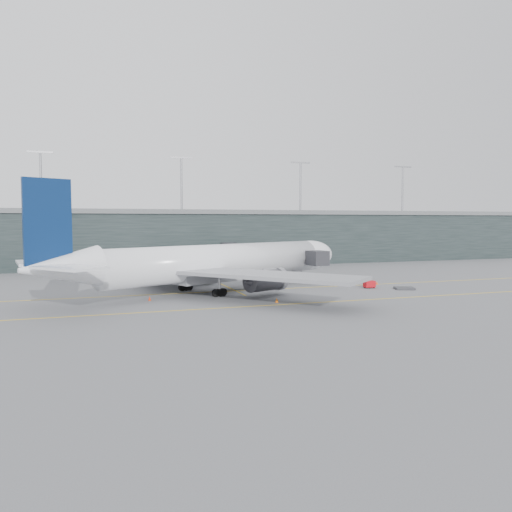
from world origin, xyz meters
name	(u,v)px	position (x,y,z in m)	size (l,w,h in m)	color
ground	(202,289)	(0.00, 0.00, 0.00)	(320.00, 320.00, 0.00)	slate
taxiline_a	(207,292)	(0.00, -4.00, 0.01)	(160.00, 0.25, 0.02)	yellow
taxiline_b	(233,307)	(0.00, -20.00, 0.01)	(160.00, 0.25, 0.02)	yellow
taxiline_lead_main	(205,276)	(5.00, 20.00, 0.01)	(0.25, 60.00, 0.02)	yellow
terminal	(159,237)	(0.00, 58.00, 7.62)	(240.00, 36.00, 29.00)	black
main_aircraft	(218,263)	(1.89, -3.80, 4.99)	(60.27, 55.47, 17.78)	white
jet_bridge	(264,252)	(19.83, 23.21, 4.90)	(10.42, 44.46, 6.54)	#2B2C30
gse_cart	(369,284)	(29.07, -8.33, 0.74)	(1.95, 1.24, 1.33)	red
baggage_dolly	(404,288)	(34.15, -11.72, 0.20)	(3.31, 2.65, 0.33)	#333337
uld_a	(171,278)	(-4.02, 10.36, 0.96)	(2.10, 1.72, 1.83)	#3F3E44
uld_b	(174,278)	(-3.32, 10.44, 1.06)	(2.40, 2.01, 2.02)	#3F3E44
uld_c	(194,278)	(0.37, 9.67, 0.94)	(2.00, 1.61, 1.80)	#3F3E44
cone_nose	(377,283)	(33.20, -4.28, 0.32)	(0.41, 0.41, 0.65)	#F44C0D
cone_wing_stbd	(277,300)	(7.32, -18.13, 0.38)	(0.48, 0.48, 0.76)	orange
cone_wing_port	(245,279)	(10.80, 9.30, 0.33)	(0.42, 0.42, 0.66)	#D65E0B
cone_tail	(150,298)	(-10.47, -10.20, 0.35)	(0.43, 0.43, 0.69)	red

